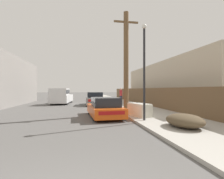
{
  "coord_description": "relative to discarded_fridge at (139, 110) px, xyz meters",
  "views": [
    {
      "loc": [
        0.42,
        -2.07,
        1.74
      ],
      "look_at": [
        2.64,
        10.41,
        1.75
      ],
      "focal_mm": 28.0,
      "sensor_mm": 36.0,
      "label": 1
    }
  ],
  "objects": [
    {
      "name": "wooden_fence",
      "position": [
        3.32,
        7.47,
        0.5
      ],
      "size": [
        0.08,
        30.82,
        1.77
      ],
      "primitive_type": "cube",
      "color": "brown",
      "rests_on": "sidewalk_curb"
    },
    {
      "name": "discarded_fridge",
      "position": [
        0.0,
        0.0,
        0.0
      ],
      "size": [
        1.15,
        1.8,
        0.8
      ],
      "rotation": [
        0.0,
        0.0,
        0.27
      ],
      "color": "silver",
      "rests_on": "sidewalk_curb"
    },
    {
      "name": "street_lamp",
      "position": [
        -0.21,
        -1.39,
        2.55
      ],
      "size": [
        0.26,
        0.26,
        5.11
      ],
      "color": "#232326",
      "rests_on": "sidewalk_curb"
    },
    {
      "name": "pedestrian",
      "position": [
        1.26,
        10.49,
        0.55
      ],
      "size": [
        0.34,
        0.34,
        1.81
      ],
      "color": "#282D42",
      "rests_on": "sidewalk_curb"
    },
    {
      "name": "sidewalk_curb",
      "position": [
        1.37,
        15.38,
        -0.45
      ],
      "size": [
        4.2,
        63.0,
        0.12
      ],
      "primitive_type": "cube",
      "color": "#ADA89E",
      "rests_on": "ground"
    },
    {
      "name": "building_right_house",
      "position": [
        8.64,
        10.52,
        2.01
      ],
      "size": [
        6.0,
        21.39,
        5.05
      ],
      "primitive_type": "cube",
      "color": "beige",
      "rests_on": "ground"
    },
    {
      "name": "parked_sports_car_red",
      "position": [
        -2.04,
        0.75,
        0.07
      ],
      "size": [
        2.02,
        4.39,
        1.25
      ],
      "rotation": [
        0.0,
        0.0,
        0.05
      ],
      "color": "#E05114",
      "rests_on": "ground"
    },
    {
      "name": "utility_pole",
      "position": [
        -0.28,
        2.12,
        3.33
      ],
      "size": [
        1.8,
        0.36,
        7.27
      ],
      "color": "brown",
      "rests_on": "sidewalk_curb"
    },
    {
      "name": "pickup_truck",
      "position": [
        -5.89,
        11.77,
        0.42
      ],
      "size": [
        2.43,
        5.71,
        1.88
      ],
      "rotation": [
        0.0,
        0.0,
        3.06
      ],
      "color": "silver",
      "rests_on": "ground"
    },
    {
      "name": "brush_pile",
      "position": [
        0.91,
        -3.32,
        -0.1
      ],
      "size": [
        1.44,
        1.93,
        0.57
      ],
      "color": "brown",
      "rests_on": "sidewalk_curb"
    },
    {
      "name": "car_parked_mid",
      "position": [
        -1.96,
        9.59,
        0.17
      ],
      "size": [
        2.13,
        4.61,
        1.45
      ],
      "rotation": [
        0.0,
        0.0,
        -0.05
      ],
      "color": "gray",
      "rests_on": "ground"
    }
  ]
}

